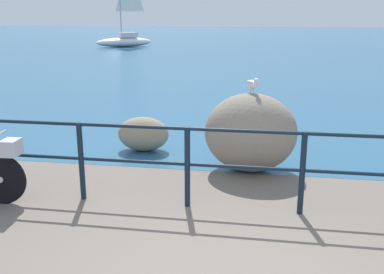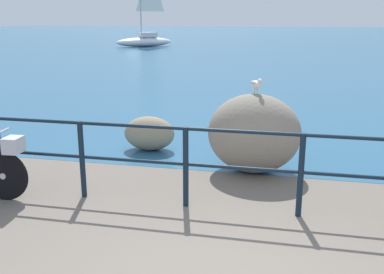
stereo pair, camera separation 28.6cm
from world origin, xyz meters
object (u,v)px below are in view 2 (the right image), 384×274
(breakwater_boulder_main, at_px, (254,133))
(breakwater_boulder_left, at_px, (149,133))
(sailboat, at_px, (145,37))
(seagull, at_px, (256,84))

(breakwater_boulder_main, height_order, breakwater_boulder_left, breakwater_boulder_main)
(breakwater_boulder_main, distance_m, breakwater_boulder_left, 2.05)
(sailboat, bearing_deg, breakwater_boulder_main, 73.80)
(seagull, bearing_deg, breakwater_boulder_left, -140.16)
(breakwater_boulder_left, xyz_separation_m, seagull, (1.89, -0.66, 1.04))
(breakwater_boulder_left, xyz_separation_m, sailboat, (-8.55, 25.73, 0.41))
(breakwater_boulder_left, bearing_deg, seagull, -19.36)
(breakwater_boulder_main, relative_size, seagull, 4.31)
(breakwater_boulder_main, height_order, seagull, seagull)
(breakwater_boulder_left, relative_size, sailboat, 0.15)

